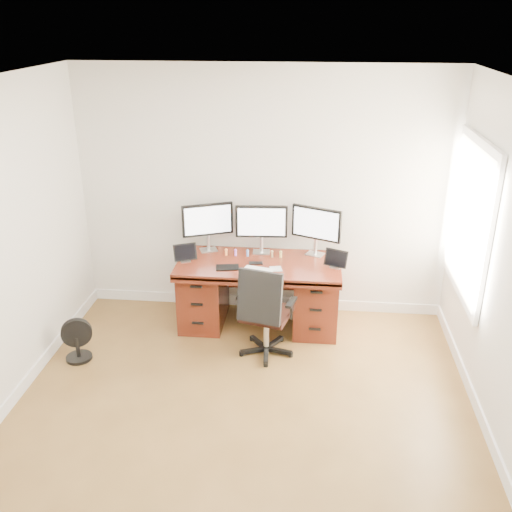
# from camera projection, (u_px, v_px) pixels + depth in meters

# --- Properties ---
(ground) EXTENTS (4.50, 4.50, 0.00)m
(ground) POSITION_uv_depth(u_px,v_px,m) (237.00, 438.00, 4.58)
(ground) COLOR brown
(ground) RESTS_ON ground
(back_wall) EXTENTS (4.00, 0.10, 2.70)m
(back_wall) POSITION_uv_depth(u_px,v_px,m) (263.00, 194.00, 6.10)
(back_wall) COLOR silver
(back_wall) RESTS_ON ground
(desk) EXTENTS (1.70, 0.80, 0.75)m
(desk) POSITION_uv_depth(u_px,v_px,m) (259.00, 291.00, 6.09)
(desk) COLOR #541D10
(desk) RESTS_ON ground
(office_chair) EXTENTS (0.63, 0.63, 0.97)m
(office_chair) POSITION_uv_depth(u_px,v_px,m) (265.00, 326.00, 5.57)
(office_chair) COLOR black
(office_chair) RESTS_ON ground
(floor_fan) EXTENTS (0.30, 0.25, 0.43)m
(floor_fan) POSITION_uv_depth(u_px,v_px,m) (77.00, 340.00, 5.54)
(floor_fan) COLOR black
(floor_fan) RESTS_ON ground
(monitor_left) EXTENTS (0.52, 0.24, 0.53)m
(monitor_left) POSITION_uv_depth(u_px,v_px,m) (208.00, 221.00, 6.10)
(monitor_left) COLOR silver
(monitor_left) RESTS_ON desk
(monitor_center) EXTENTS (0.55, 0.15, 0.53)m
(monitor_center) POSITION_uv_depth(u_px,v_px,m) (261.00, 223.00, 6.04)
(monitor_center) COLOR silver
(monitor_center) RESTS_ON desk
(monitor_right) EXTENTS (0.52, 0.25, 0.53)m
(monitor_right) POSITION_uv_depth(u_px,v_px,m) (316.00, 225.00, 5.99)
(monitor_right) COLOR silver
(monitor_right) RESTS_ON desk
(tablet_left) EXTENTS (0.25, 0.16, 0.19)m
(tablet_left) POSITION_uv_depth(u_px,v_px,m) (185.00, 254.00, 5.92)
(tablet_left) COLOR silver
(tablet_left) RESTS_ON desk
(tablet_right) EXTENTS (0.25, 0.16, 0.19)m
(tablet_right) POSITION_uv_depth(u_px,v_px,m) (336.00, 260.00, 5.78)
(tablet_right) COLOR silver
(tablet_right) RESTS_ON desk
(keyboard) EXTENTS (0.32, 0.20, 0.01)m
(keyboard) POSITION_uv_depth(u_px,v_px,m) (258.00, 270.00, 5.74)
(keyboard) COLOR white
(keyboard) RESTS_ON desk
(trackpad) EXTENTS (0.14, 0.14, 0.01)m
(trackpad) POSITION_uv_depth(u_px,v_px,m) (276.00, 269.00, 5.77)
(trackpad) COLOR silver
(trackpad) RESTS_ON desk
(drawing_tablet) EXTENTS (0.25, 0.19, 0.01)m
(drawing_tablet) POSITION_uv_depth(u_px,v_px,m) (227.00, 267.00, 5.80)
(drawing_tablet) COLOR black
(drawing_tablet) RESTS_ON desk
(phone) EXTENTS (0.15, 0.09, 0.01)m
(phone) POSITION_uv_depth(u_px,v_px,m) (256.00, 263.00, 5.90)
(phone) COLOR black
(phone) RESTS_ON desk
(figurine_orange) EXTENTS (0.03, 0.03, 0.08)m
(figurine_orange) POSITION_uv_depth(u_px,v_px,m) (226.00, 252.00, 6.08)
(figurine_orange) COLOR #EA8B44
(figurine_orange) RESTS_ON desk
(figurine_purple) EXTENTS (0.03, 0.03, 0.08)m
(figurine_purple) POSITION_uv_depth(u_px,v_px,m) (236.00, 252.00, 6.07)
(figurine_purple) COLOR #A957DC
(figurine_purple) RESTS_ON desk
(figurine_blue) EXTENTS (0.03, 0.03, 0.08)m
(figurine_blue) POSITION_uv_depth(u_px,v_px,m) (248.00, 252.00, 6.06)
(figurine_blue) COLOR #678DE6
(figurine_blue) RESTS_ON desk
(figurine_brown) EXTENTS (0.03, 0.03, 0.08)m
(figurine_brown) POSITION_uv_depth(u_px,v_px,m) (272.00, 253.00, 6.04)
(figurine_brown) COLOR #8E704B
(figurine_brown) RESTS_ON desk
(figurine_yellow) EXTENTS (0.03, 0.03, 0.08)m
(figurine_yellow) POSITION_uv_depth(u_px,v_px,m) (281.00, 254.00, 6.03)
(figurine_yellow) COLOR #D3C261
(figurine_yellow) RESTS_ON desk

